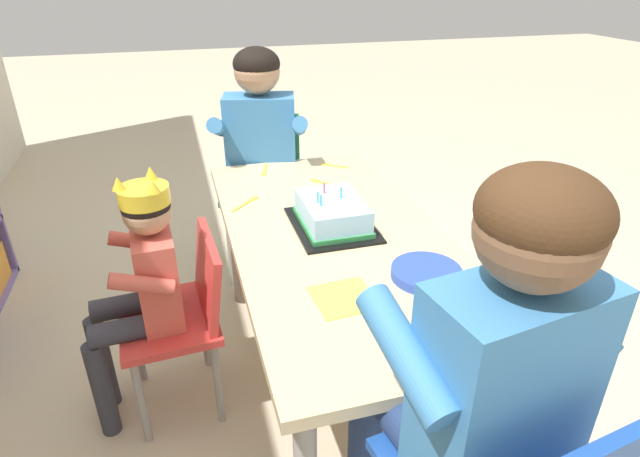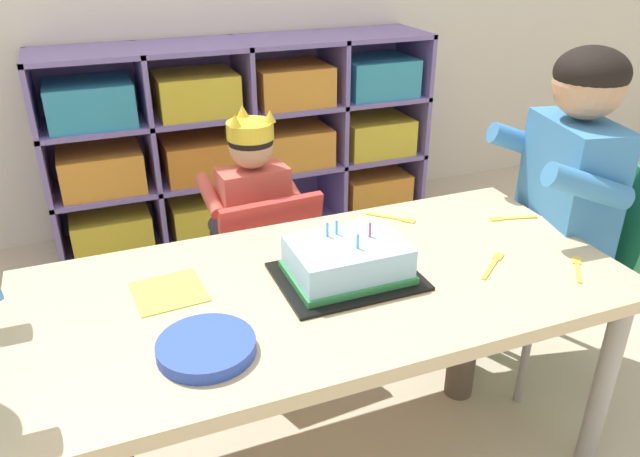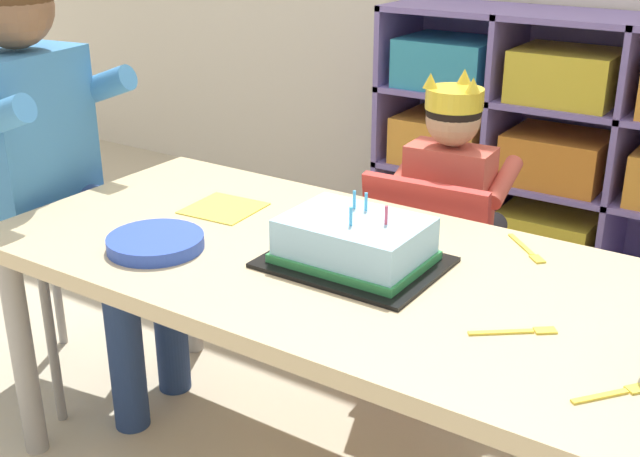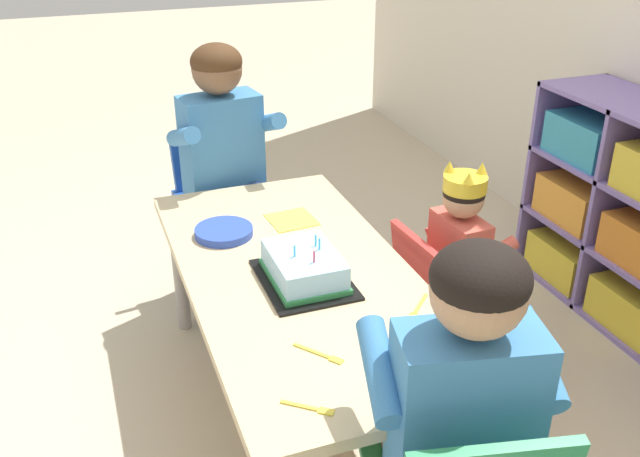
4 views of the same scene
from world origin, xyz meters
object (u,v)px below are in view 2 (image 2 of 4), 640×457
(birthday_cake_on_tray, at_px, (348,263))
(fork_at_table_front_edge, at_px, (510,218))
(paper_plate_stack, at_px, (206,347))
(activity_table, at_px, (327,302))
(guest_at_table_side, at_px, (550,189))
(classroom_chair_blue, at_px, (263,257))
(child_with_crown, at_px, (250,203))
(fork_beside_plate_stack, at_px, (493,264))
(fork_by_napkin, at_px, (394,218))
(classroom_chair_guest_side, at_px, (575,248))
(fork_scattered_mid_table, at_px, (577,268))

(birthday_cake_on_tray, distance_m, fork_at_table_front_edge, 0.57)
(paper_plate_stack, distance_m, fork_at_table_front_edge, 0.96)
(activity_table, distance_m, guest_at_table_side, 0.75)
(classroom_chair_blue, relative_size, guest_at_table_side, 0.58)
(birthday_cake_on_tray, distance_m, paper_plate_stack, 0.40)
(activity_table, height_order, classroom_chair_blue, classroom_chair_blue)
(classroom_chair_blue, height_order, guest_at_table_side, guest_at_table_side)
(paper_plate_stack, bearing_deg, guest_at_table_side, 14.53)
(child_with_crown, distance_m, fork_beside_plate_stack, 0.80)
(guest_at_table_side, bearing_deg, fork_by_napkin, -94.34)
(classroom_chair_guest_side, relative_size, paper_plate_stack, 3.60)
(child_with_crown, bearing_deg, classroom_chair_blue, 89.62)
(child_with_crown, relative_size, fork_scattered_mid_table, 7.48)
(paper_plate_stack, distance_m, fork_beside_plate_stack, 0.73)
(guest_at_table_side, bearing_deg, fork_scattered_mid_table, -14.20)
(classroom_chair_guest_side, bearing_deg, fork_scattered_mid_table, -32.56)
(activity_table, bearing_deg, classroom_chair_blue, 91.26)
(birthday_cake_on_tray, relative_size, fork_beside_plate_stack, 2.66)
(paper_plate_stack, relative_size, fork_at_table_front_edge, 1.41)
(fork_at_table_front_edge, bearing_deg, fork_by_napkin, 172.70)
(classroom_chair_blue, relative_size, child_with_crown, 0.72)
(fork_beside_plate_stack, bearing_deg, activity_table, -48.81)
(guest_at_table_side, height_order, birthday_cake_on_tray, guest_at_table_side)
(guest_at_table_side, xyz_separation_m, paper_plate_stack, (-1.04, -0.27, -0.06))
(birthday_cake_on_tray, bearing_deg, guest_at_table_side, 9.81)
(classroom_chair_guest_side, bearing_deg, child_with_crown, -108.32)
(activity_table, xyz_separation_m, birthday_cake_on_tray, (0.05, -0.00, 0.10))
(fork_by_napkin, bearing_deg, paper_plate_stack, 77.54)
(classroom_chair_blue, bearing_deg, guest_at_table_side, 148.50)
(activity_table, xyz_separation_m, fork_at_table_front_edge, (0.61, 0.12, 0.06))
(guest_at_table_side, xyz_separation_m, fork_scattered_mid_table, (-0.14, -0.28, -0.07))
(activity_table, distance_m, classroom_chair_blue, 0.52)
(birthday_cake_on_tray, bearing_deg, activity_table, 177.26)
(guest_at_table_side, distance_m, fork_at_table_front_edge, 0.14)
(classroom_chair_blue, xyz_separation_m, paper_plate_stack, (-0.31, -0.66, 0.21))
(activity_table, distance_m, fork_beside_plate_stack, 0.42)
(fork_beside_plate_stack, bearing_deg, fork_by_napkin, -110.14)
(guest_at_table_side, xyz_separation_m, birthday_cake_on_tray, (-0.68, -0.12, -0.04))
(fork_at_table_front_edge, bearing_deg, birthday_cake_on_tray, -152.93)
(child_with_crown, distance_m, fork_at_table_front_edge, 0.79)
(activity_table, distance_m, fork_scattered_mid_table, 0.61)
(classroom_chair_blue, xyz_separation_m, fork_beside_plate_stack, (0.42, -0.58, 0.19))
(classroom_chair_guest_side, distance_m, fork_by_napkin, 0.57)
(classroom_chair_guest_side, bearing_deg, birthday_cake_on_tray, -70.89)
(guest_at_table_side, relative_size, fork_scattered_mid_table, 9.34)
(classroom_chair_blue, distance_m, classroom_chair_guest_side, 0.95)
(fork_by_napkin, bearing_deg, fork_at_table_front_edge, -157.18)
(fork_by_napkin, bearing_deg, birthday_cake_on_tray, 88.91)
(activity_table, bearing_deg, birthday_cake_on_tray, -2.74)
(activity_table, height_order, classroom_chair_guest_side, classroom_chair_guest_side)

